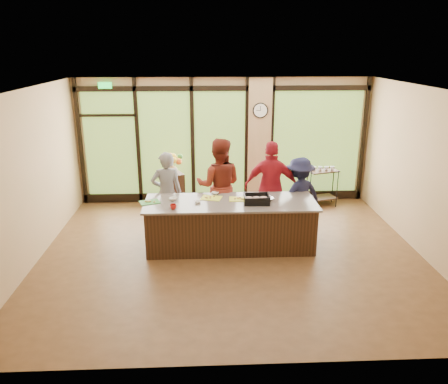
{
  "coord_description": "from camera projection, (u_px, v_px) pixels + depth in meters",
  "views": [
    {
      "loc": [
        -0.47,
        -7.34,
        3.66
      ],
      "look_at": [
        -0.11,
        0.4,
        1.08
      ],
      "focal_mm": 35.0,
      "sensor_mm": 36.0,
      "label": 1
    }
  ],
  "objects": [
    {
      "name": "window_wall",
      "position": [
        231.0,
        146.0,
        10.5
      ],
      "size": [
        6.9,
        0.12,
        3.0
      ],
      "color": "tan",
      "rests_on": "floor"
    },
    {
      "name": "bar_cart",
      "position": [
        322.0,
        182.0,
        10.46
      ],
      "size": [
        0.79,
        0.59,
        0.97
      ],
      "rotation": [
        0.0,
        0.0,
        0.28
      ],
      "color": "#331D11",
      "rests_on": "floor"
    },
    {
      "name": "back_wall",
      "position": [
        224.0,
        141.0,
        10.5
      ],
      "size": [
        7.0,
        0.0,
        7.0
      ],
      "primitive_type": "plane",
      "rotation": [
        1.57,
        0.0,
        0.0
      ],
      "color": "tan",
      "rests_on": "floor"
    },
    {
      "name": "cook_right",
      "position": [
        299.0,
        195.0,
        8.91
      ],
      "size": [
        1.16,
        0.94,
        1.57
      ],
      "primitive_type": "imported",
      "rotation": [
        0.0,
        0.0,
        3.55
      ],
      "color": "#191A37",
      "rests_on": "floor"
    },
    {
      "name": "flower_stand",
      "position": [
        173.0,
        192.0,
        10.19
      ],
      "size": [
        0.58,
        0.58,
        0.89
      ],
      "primitive_type": "cube",
      "rotation": [
        0.0,
        0.0,
        0.4
      ],
      "color": "#331D11",
      "rests_on": "floor"
    },
    {
      "name": "flower_vase",
      "position": [
        172.0,
        168.0,
        10.01
      ],
      "size": [
        0.26,
        0.26,
        0.25
      ],
      "primitive_type": "imported",
      "rotation": [
        0.0,
        0.0,
        -0.1
      ],
      "color": "olive",
      "rests_on": "flower_stand"
    },
    {
      "name": "roasting_pan",
      "position": [
        257.0,
        201.0,
        8.05
      ],
      "size": [
        0.48,
        0.38,
        0.08
      ],
      "primitive_type": "cube",
      "rotation": [
        0.0,
        0.0,
        -0.05
      ],
      "color": "black",
      "rests_on": "countertop"
    },
    {
      "name": "floor",
      "position": [
        231.0,
        253.0,
        8.14
      ],
      "size": [
        7.0,
        7.0,
        0.0
      ],
      "primitive_type": "plane",
      "color": "#55381E",
      "rests_on": "ground"
    },
    {
      "name": "ceiling",
      "position": [
        232.0,
        89.0,
        7.19
      ],
      "size": [
        7.0,
        7.0,
        0.0
      ],
      "primitive_type": "plane",
      "rotation": [
        3.14,
        0.0,
        0.0
      ],
      "color": "white",
      "rests_on": "back_wall"
    },
    {
      "name": "prep_bowl_near",
      "position": [
        173.0,
        199.0,
        8.2
      ],
      "size": [
        0.17,
        0.17,
        0.05
      ],
      "primitive_type": "imported",
      "rotation": [
        0.0,
        0.0,
        0.14
      ],
      "color": "white",
      "rests_on": "countertop"
    },
    {
      "name": "countertop",
      "position": [
        230.0,
        203.0,
        8.13
      ],
      "size": [
        3.2,
        1.1,
        0.04
      ],
      "primitive_type": "cube",
      "color": "gray",
      "rests_on": "island_base"
    },
    {
      "name": "left_wall",
      "position": [
        29.0,
        179.0,
        7.51
      ],
      "size": [
        0.0,
        6.0,
        6.0
      ],
      "primitive_type": "plane",
      "rotation": [
        1.57,
        0.0,
        1.57
      ],
      "color": "tan",
      "rests_on": "floor"
    },
    {
      "name": "cutting_board_left",
      "position": [
        150.0,
        202.0,
        8.09
      ],
      "size": [
        0.43,
        0.38,
        0.01
      ],
      "primitive_type": "cube",
      "rotation": [
        0.0,
        0.0,
        0.35
      ],
      "color": "#33812F",
      "rests_on": "countertop"
    },
    {
      "name": "wall_clock",
      "position": [
        260.0,
        110.0,
        10.18
      ],
      "size": [
        0.36,
        0.04,
        0.36
      ],
      "color": "black",
      "rests_on": "window_wall"
    },
    {
      "name": "prep_bowl_mid",
      "position": [
        198.0,
        202.0,
        8.05
      ],
      "size": [
        0.13,
        0.13,
        0.04
      ],
      "primitive_type": "imported",
      "rotation": [
        0.0,
        0.0,
        -0.07
      ],
      "color": "white",
      "rests_on": "countertop"
    },
    {
      "name": "red_ramekin",
      "position": [
        173.0,
        207.0,
        7.74
      ],
      "size": [
        0.14,
        0.14,
        0.09
      ],
      "primitive_type": "imported",
      "rotation": [
        0.0,
        0.0,
        0.23
      ],
      "color": "#AF1811",
      "rests_on": "countertop"
    },
    {
      "name": "cutting_board_center",
      "position": [
        211.0,
        198.0,
        8.31
      ],
      "size": [
        0.44,
        0.37,
        0.01
      ],
      "primitive_type": "cube",
      "rotation": [
        0.0,
        0.0,
        -0.27
      ],
      "color": "yellow",
      "rests_on": "countertop"
    },
    {
      "name": "cook_left",
      "position": [
        167.0,
        193.0,
        8.81
      ],
      "size": [
        0.69,
        0.51,
        1.71
      ],
      "primitive_type": "imported",
      "rotation": [
        0.0,
        0.0,
        3.32
      ],
      "color": "slate",
      "rests_on": "floor"
    },
    {
      "name": "prep_bowl_far",
      "position": [
        215.0,
        193.0,
        8.54
      ],
      "size": [
        0.17,
        0.17,
        0.04
      ],
      "primitive_type": "imported",
      "rotation": [
        0.0,
        0.0,
        -0.22
      ],
      "color": "white",
      "rests_on": "countertop"
    },
    {
      "name": "mixing_bowl",
      "position": [
        266.0,
        199.0,
        8.16
      ],
      "size": [
        0.35,
        0.35,
        0.07
      ],
      "primitive_type": "imported",
      "rotation": [
        0.0,
        0.0,
        0.24
      ],
      "color": "silver",
      "rests_on": "countertop"
    },
    {
      "name": "cutting_board_right",
      "position": [
        239.0,
        199.0,
        8.24
      ],
      "size": [
        0.39,
        0.3,
        0.01
      ],
      "primitive_type": "cube",
      "rotation": [
        0.0,
        0.0,
        -0.06
      ],
      "color": "yellow",
      "rests_on": "countertop"
    },
    {
      "name": "cook_midleft",
      "position": [
        219.0,
        185.0,
        8.89
      ],
      "size": [
        1.03,
        0.84,
        1.95
      ],
      "primitive_type": "imported",
      "rotation": [
        0.0,
        0.0,
        3.03
      ],
      "color": "maroon",
      "rests_on": "floor"
    },
    {
      "name": "right_wall",
      "position": [
        426.0,
        174.0,
        7.81
      ],
      "size": [
        0.0,
        6.0,
        6.0
      ],
      "primitive_type": "plane",
      "rotation": [
        1.57,
        0.0,
        -1.57
      ],
      "color": "tan",
      "rests_on": "floor"
    },
    {
      "name": "cook_midright",
      "position": [
        272.0,
        187.0,
        8.88
      ],
      "size": [
        1.18,
        0.67,
        1.89
      ],
      "primitive_type": "imported",
      "rotation": [
        0.0,
        0.0,
        2.95
      ],
      "color": "maroon",
      "rests_on": "floor"
    },
    {
      "name": "island_base",
      "position": [
        230.0,
        225.0,
        8.28
      ],
      "size": [
        3.1,
        1.0,
        0.88
      ],
      "primitive_type": "cube",
      "color": "#331D11",
      "rests_on": "floor"
    }
  ]
}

